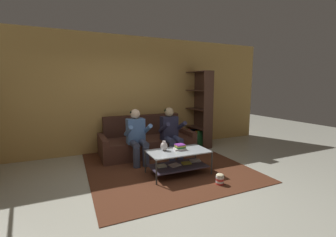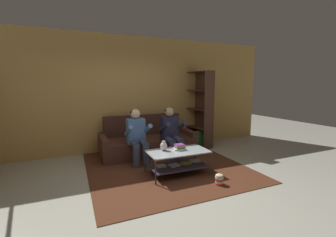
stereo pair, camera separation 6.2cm
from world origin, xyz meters
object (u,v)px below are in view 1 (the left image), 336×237
object	(u,v)px
book_stack	(180,147)
coffee_table	(178,159)
person_seated_right	(171,131)
popcorn_tub	(220,179)
vase	(164,146)
bookshelf	(196,119)
couch	(147,142)
person_seated_left	(137,134)

from	to	relation	value
book_stack	coffee_table	bearing A→B (deg)	-137.23
person_seated_right	book_stack	size ratio (longest dim) A/B	4.69
person_seated_right	popcorn_tub	xyz separation A→B (m)	(0.16, -1.62, -0.54)
vase	bookshelf	world-z (taller)	bookshelf
vase	bookshelf	bearing A→B (deg)	43.78
book_stack	person_seated_right	bearing A→B (deg)	76.59
couch	person_seated_right	bearing A→B (deg)	-54.76
couch	person_seated_left	distance (m)	0.78
coffee_table	vase	world-z (taller)	vase
person_seated_left	popcorn_tub	world-z (taller)	person_seated_left
couch	book_stack	bearing A→B (deg)	-81.96
person_seated_left	bookshelf	size ratio (longest dim) A/B	0.57
person_seated_right	bookshelf	world-z (taller)	bookshelf
popcorn_tub	person_seated_left	bearing A→B (deg)	120.90
popcorn_tub	coffee_table	bearing A→B (deg)	121.06
couch	bookshelf	world-z (taller)	bookshelf
person_seated_right	coffee_table	distance (m)	1.00
couch	coffee_table	bearing A→B (deg)	-84.69
coffee_table	vase	size ratio (longest dim) A/B	6.18
coffee_table	bookshelf	bearing A→B (deg)	50.31
person_seated_right	bookshelf	size ratio (longest dim) A/B	0.57
vase	bookshelf	distance (m)	2.35
bookshelf	popcorn_tub	bearing A→B (deg)	-112.54
person_seated_left	couch	bearing A→B (deg)	54.78
couch	vase	size ratio (longest dim) A/B	12.07
person_seated_left	bookshelf	world-z (taller)	bookshelf
couch	coffee_table	xyz separation A→B (m)	(0.14, -1.47, 0.00)
book_stack	popcorn_tub	bearing A→B (deg)	-64.58
couch	person_seated_right	size ratio (longest dim) A/B	1.91
person_seated_left	bookshelf	xyz separation A→B (m)	(1.99, 0.84, 0.08)
popcorn_tub	vase	bearing A→B (deg)	128.70
bookshelf	book_stack	bearing A→B (deg)	-129.39
person_seated_left	person_seated_right	size ratio (longest dim) A/B	1.00
coffee_table	book_stack	world-z (taller)	book_stack
couch	popcorn_tub	world-z (taller)	couch
person_seated_left	coffee_table	world-z (taller)	person_seated_left
coffee_table	vase	xyz separation A→B (m)	(-0.24, 0.13, 0.24)
person_seated_right	vase	size ratio (longest dim) A/B	6.34
bookshelf	popcorn_tub	size ratio (longest dim) A/B	10.62
person_seated_right	bookshelf	bearing A→B (deg)	35.43
person_seated_right	coffee_table	size ratio (longest dim) A/B	1.03
couch	vase	xyz separation A→B (m)	(-0.11, -1.35, 0.25)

